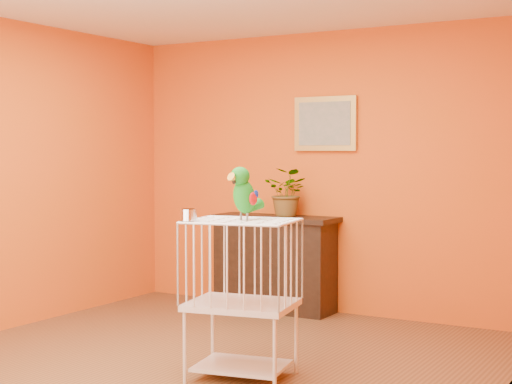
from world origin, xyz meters
The scene contains 8 objects.
ground centered at (0.00, 0.00, 0.00)m, with size 4.50×4.50×0.00m, color brown.
room_shell centered at (0.00, 0.00, 1.58)m, with size 4.50×4.50×4.50m.
console_cabinet centered at (-0.43, 2.04, 0.45)m, with size 1.20×0.43×0.89m.
potted_plant centered at (-0.29, 2.00, 1.07)m, with size 0.40×0.45×0.35m, color #26722D.
framed_picture centered at (0.00, 2.22, 1.75)m, with size 0.62×0.04×0.50m.
birdcage centered at (0.45, -0.01, 0.54)m, with size 0.76×0.64×1.05m.
feed_cup centered at (0.19, -0.25, 1.09)m, with size 0.11×0.11×0.07m, color silver.
parrot centered at (0.45, 0.02, 1.23)m, with size 0.18×0.32×0.35m.
Camera 1 is at (3.09, -4.36, 1.50)m, focal length 55.00 mm.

